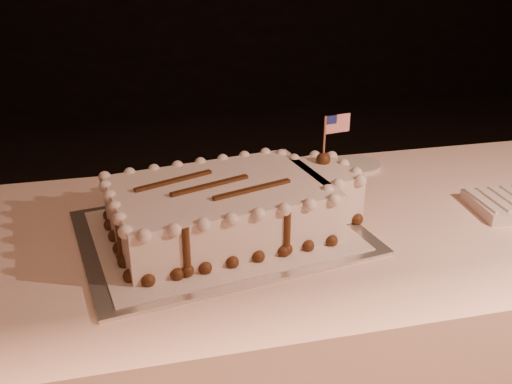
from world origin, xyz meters
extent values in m
cube|color=#FFD8C5|center=(0.00, 0.60, 0.38)|extent=(2.40, 0.80, 0.75)
cube|color=silver|center=(-0.35, 0.60, 0.75)|extent=(0.67, 0.55, 0.01)
cube|color=silver|center=(-0.35, 0.60, 0.76)|extent=(0.60, 0.49, 0.00)
cube|color=white|center=(-0.35, 0.60, 0.81)|extent=(0.50, 0.37, 0.11)
cube|color=white|center=(-0.09, 0.64, 0.81)|extent=(0.14, 0.19, 0.11)
sphere|color=#4C2913|center=(-0.52, 0.42, 0.77)|extent=(0.03, 0.03, 0.03)
sphere|color=#4C2913|center=(-0.46, 0.43, 0.77)|extent=(0.03, 0.03, 0.03)
sphere|color=#4C2913|center=(-0.41, 0.43, 0.77)|extent=(0.03, 0.03, 0.03)
sphere|color=#4C2913|center=(-0.35, 0.44, 0.77)|extent=(0.03, 0.03, 0.03)
sphere|color=#4C2913|center=(-0.30, 0.45, 0.77)|extent=(0.03, 0.03, 0.03)
sphere|color=#4C2913|center=(-0.24, 0.46, 0.77)|extent=(0.03, 0.03, 0.03)
sphere|color=#4C2913|center=(-0.19, 0.47, 0.77)|extent=(0.03, 0.03, 0.03)
sphere|color=#4C2913|center=(-0.13, 0.48, 0.77)|extent=(0.03, 0.03, 0.03)
sphere|color=#4C2913|center=(-0.13, 0.53, 0.77)|extent=(0.03, 0.03, 0.03)
sphere|color=#4C2913|center=(-0.09, 0.55, 0.77)|extent=(0.03, 0.03, 0.03)
sphere|color=#4C2913|center=(-0.04, 0.56, 0.77)|extent=(0.03, 0.03, 0.03)
sphere|color=#4C2913|center=(-0.03, 0.61, 0.77)|extent=(0.03, 0.03, 0.03)
sphere|color=#4C2913|center=(-0.04, 0.66, 0.77)|extent=(0.03, 0.03, 0.03)
sphere|color=#4C2913|center=(-0.05, 0.72, 0.77)|extent=(0.03, 0.03, 0.03)
sphere|color=#4C2913|center=(-0.09, 0.73, 0.77)|extent=(0.03, 0.03, 0.03)
sphere|color=#4C2913|center=(-0.14, 0.72, 0.77)|extent=(0.03, 0.03, 0.03)
sphere|color=#4C2913|center=(-0.17, 0.76, 0.77)|extent=(0.03, 0.03, 0.03)
sphere|color=#4C2913|center=(-0.20, 0.78, 0.77)|extent=(0.03, 0.03, 0.03)
sphere|color=#4C2913|center=(-0.26, 0.77, 0.77)|extent=(0.03, 0.03, 0.03)
sphere|color=#4C2913|center=(-0.31, 0.76, 0.77)|extent=(0.03, 0.03, 0.03)
sphere|color=#4C2913|center=(-0.37, 0.75, 0.77)|extent=(0.03, 0.03, 0.03)
sphere|color=#4C2913|center=(-0.42, 0.74, 0.77)|extent=(0.03, 0.03, 0.03)
sphere|color=#4C2913|center=(-0.48, 0.73, 0.77)|extent=(0.03, 0.03, 0.03)
sphere|color=#4C2913|center=(-0.53, 0.72, 0.77)|extent=(0.03, 0.03, 0.03)
sphere|color=#4C2913|center=(-0.59, 0.71, 0.77)|extent=(0.03, 0.03, 0.03)
sphere|color=#4C2913|center=(-0.59, 0.66, 0.77)|extent=(0.03, 0.03, 0.03)
sphere|color=#4C2913|center=(-0.58, 0.61, 0.77)|extent=(0.03, 0.03, 0.03)
sphere|color=#4C2913|center=(-0.57, 0.55, 0.77)|extent=(0.03, 0.03, 0.03)
sphere|color=#4C2913|center=(-0.56, 0.49, 0.77)|extent=(0.03, 0.03, 0.03)
sphere|color=#4C2913|center=(-0.55, 0.44, 0.77)|extent=(0.03, 0.03, 0.03)
sphere|color=white|center=(-0.52, 0.42, 0.86)|extent=(0.03, 0.03, 0.03)
sphere|color=white|center=(-0.46, 0.43, 0.86)|extent=(0.03, 0.03, 0.03)
sphere|color=white|center=(-0.41, 0.43, 0.86)|extent=(0.03, 0.03, 0.03)
sphere|color=white|center=(-0.35, 0.44, 0.86)|extent=(0.03, 0.03, 0.03)
sphere|color=white|center=(-0.30, 0.45, 0.86)|extent=(0.03, 0.03, 0.03)
sphere|color=white|center=(-0.24, 0.46, 0.86)|extent=(0.03, 0.03, 0.03)
sphere|color=white|center=(-0.19, 0.47, 0.86)|extent=(0.03, 0.03, 0.03)
sphere|color=white|center=(-0.13, 0.48, 0.86)|extent=(0.03, 0.03, 0.03)
sphere|color=white|center=(-0.13, 0.53, 0.86)|extent=(0.03, 0.03, 0.03)
sphere|color=white|center=(-0.09, 0.55, 0.86)|extent=(0.03, 0.03, 0.03)
sphere|color=white|center=(-0.04, 0.56, 0.86)|extent=(0.03, 0.03, 0.03)
sphere|color=white|center=(-0.03, 0.61, 0.86)|extent=(0.03, 0.03, 0.03)
sphere|color=white|center=(-0.04, 0.66, 0.86)|extent=(0.03, 0.03, 0.03)
sphere|color=white|center=(-0.05, 0.72, 0.86)|extent=(0.03, 0.03, 0.03)
sphere|color=white|center=(-0.09, 0.73, 0.86)|extent=(0.03, 0.03, 0.03)
sphere|color=white|center=(-0.14, 0.72, 0.86)|extent=(0.03, 0.03, 0.03)
sphere|color=white|center=(-0.17, 0.76, 0.86)|extent=(0.03, 0.03, 0.03)
sphere|color=white|center=(-0.20, 0.78, 0.86)|extent=(0.03, 0.03, 0.03)
sphere|color=white|center=(-0.26, 0.77, 0.86)|extent=(0.03, 0.03, 0.03)
sphere|color=white|center=(-0.31, 0.76, 0.86)|extent=(0.03, 0.03, 0.03)
sphere|color=white|center=(-0.37, 0.75, 0.86)|extent=(0.03, 0.03, 0.03)
sphere|color=white|center=(-0.42, 0.74, 0.86)|extent=(0.03, 0.03, 0.03)
sphere|color=white|center=(-0.48, 0.73, 0.86)|extent=(0.03, 0.03, 0.03)
sphere|color=white|center=(-0.53, 0.72, 0.86)|extent=(0.03, 0.03, 0.03)
sphere|color=white|center=(-0.59, 0.71, 0.86)|extent=(0.03, 0.03, 0.03)
sphere|color=white|center=(-0.59, 0.66, 0.86)|extent=(0.03, 0.03, 0.03)
sphere|color=white|center=(-0.58, 0.61, 0.86)|extent=(0.03, 0.03, 0.03)
sphere|color=white|center=(-0.57, 0.55, 0.86)|extent=(0.03, 0.03, 0.03)
sphere|color=white|center=(-0.56, 0.49, 0.86)|extent=(0.03, 0.03, 0.03)
sphere|color=white|center=(-0.55, 0.44, 0.86)|extent=(0.03, 0.03, 0.03)
cylinder|color=#4C2913|center=(-0.44, 0.43, 0.81)|extent=(0.02, 0.02, 0.10)
sphere|color=#4C2913|center=(-0.44, 0.43, 0.77)|extent=(0.03, 0.03, 0.03)
cylinder|color=#4C2913|center=(-0.23, 0.46, 0.81)|extent=(0.02, 0.02, 0.10)
sphere|color=#4C2913|center=(-0.23, 0.46, 0.77)|extent=(0.03, 0.03, 0.03)
cylinder|color=#4C2913|center=(-0.10, 0.55, 0.81)|extent=(0.02, 0.02, 0.10)
sphere|color=#4C2913|center=(-0.10, 0.55, 0.77)|extent=(0.03, 0.03, 0.03)
cylinder|color=#4C2913|center=(-0.05, 0.70, 0.81)|extent=(0.02, 0.02, 0.10)
sphere|color=#4C2913|center=(-0.05, 0.70, 0.77)|extent=(0.03, 0.03, 0.03)
cylinder|color=#4C2913|center=(-0.17, 0.78, 0.81)|extent=(0.02, 0.02, 0.10)
sphere|color=#4C2913|center=(-0.17, 0.78, 0.77)|extent=(0.03, 0.03, 0.03)
cylinder|color=#4C2913|center=(-0.37, 0.75, 0.81)|extent=(0.02, 0.02, 0.10)
sphere|color=#4C2913|center=(-0.37, 0.75, 0.77)|extent=(0.03, 0.03, 0.03)
cylinder|color=#4C2913|center=(-0.58, 0.71, 0.81)|extent=(0.02, 0.02, 0.10)
sphere|color=#4C2913|center=(-0.58, 0.71, 0.77)|extent=(0.03, 0.03, 0.03)
cylinder|color=#4C2913|center=(-0.56, 0.52, 0.81)|extent=(0.02, 0.02, 0.10)
sphere|color=#4C2913|center=(-0.56, 0.52, 0.77)|extent=(0.03, 0.03, 0.03)
cube|color=#4C2913|center=(-0.44, 0.64, 0.87)|extent=(0.18, 0.08, 0.01)
cube|color=#4C2913|center=(-0.37, 0.59, 0.87)|extent=(0.18, 0.07, 0.01)
cube|color=#4C2913|center=(-0.28, 0.55, 0.87)|extent=(0.18, 0.07, 0.01)
sphere|color=#4C2913|center=(-0.09, 0.67, 0.88)|extent=(0.03, 0.03, 0.03)
cylinder|color=#A76947|center=(-0.09, 0.67, 0.92)|extent=(0.00, 0.00, 0.13)
cube|color=red|center=(-0.05, 0.68, 0.96)|extent=(0.06, 0.01, 0.04)
cube|color=navy|center=(-0.07, 0.68, 0.97)|extent=(0.03, 0.01, 0.02)
cube|color=white|center=(0.28, 0.56, 0.78)|extent=(0.01, 0.14, 0.01)
cube|color=white|center=(0.31, 0.56, 0.78)|extent=(0.01, 0.14, 0.01)
cube|color=white|center=(0.34, 0.56, 0.78)|extent=(0.01, 0.14, 0.01)
cylinder|color=white|center=(0.10, 0.90, 0.76)|extent=(0.14, 0.14, 0.01)
camera|label=1|loc=(-0.53, -0.51, 1.36)|focal=40.00mm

